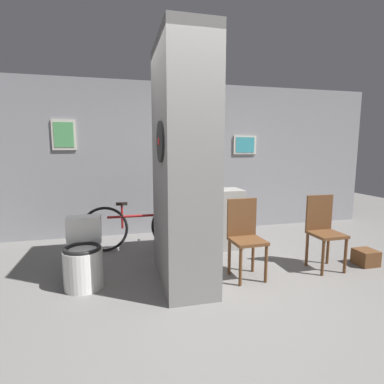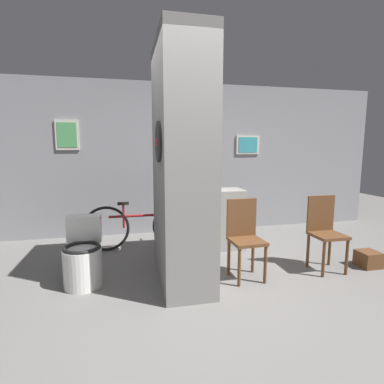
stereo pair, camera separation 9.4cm
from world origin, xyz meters
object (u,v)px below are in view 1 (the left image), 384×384
(toilet, at_px, (84,258))
(bottle_tall, at_px, (216,183))
(chair_by_doorway, at_px, (323,229))
(chair_near_pillar, at_px, (245,235))
(bicycle, at_px, (140,226))

(toilet, bearing_deg, bottle_tall, 24.86)
(chair_by_doorway, height_order, bottle_tall, bottle_tall)
(chair_near_pillar, xyz_separation_m, bottle_tall, (-0.01, 1.03, 0.48))
(bicycle, relative_size, bottle_tall, 6.15)
(toilet, height_order, chair_near_pillar, chair_near_pillar)
(toilet, distance_m, chair_near_pillar, 1.82)
(chair_near_pillar, bearing_deg, bottle_tall, 88.72)
(chair_near_pillar, relative_size, bottle_tall, 3.35)
(chair_near_pillar, bearing_deg, chair_by_doorway, -1.49)
(toilet, xyz_separation_m, chair_near_pillar, (1.80, -0.20, 0.19))
(bottle_tall, bearing_deg, bicycle, 167.92)
(bicycle, xyz_separation_m, bottle_tall, (1.10, -0.24, 0.64))
(chair_near_pillar, xyz_separation_m, chair_by_doorway, (1.05, 0.01, 0.00))
(chair_by_doorway, relative_size, bottle_tall, 3.35)
(chair_by_doorway, xyz_separation_m, bicycle, (-2.16, 1.25, -0.15))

